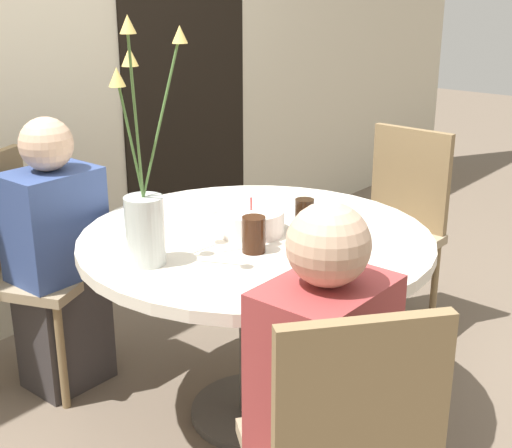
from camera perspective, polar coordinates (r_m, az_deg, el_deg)
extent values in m
plane|color=#6B5B4C|center=(2.80, 0.00, -14.95)|extent=(16.00, 16.00, 0.00)
cube|color=beige|center=(3.30, -18.08, 13.63)|extent=(8.00, 0.05, 2.60)
cube|color=black|center=(3.90, -5.52, 11.14)|extent=(0.90, 0.01, 2.05)
cylinder|color=silver|center=(2.47, 0.00, -1.31)|extent=(1.23, 1.23, 0.04)
cylinder|color=#4C4742|center=(2.61, 0.00, -8.46)|extent=(0.12, 0.12, 0.65)
cylinder|color=#4C4742|center=(2.79, 0.00, -14.69)|extent=(0.49, 0.49, 0.03)
cube|color=#9E896B|center=(2.93, -16.76, -4.10)|extent=(0.52, 0.52, 0.04)
cylinder|color=olive|center=(2.82, -15.27, -10.26)|extent=(0.03, 0.03, 0.43)
cylinder|color=olive|center=(3.07, -11.94, -7.38)|extent=(0.03, 0.03, 0.43)
cylinder|color=olive|center=(3.24, -17.25, -6.40)|extent=(0.03, 0.03, 0.43)
cube|color=olive|center=(1.56, 8.43, -15.09)|extent=(0.32, 0.26, 0.46)
cube|color=#9E896B|center=(3.23, 10.35, -1.34)|extent=(0.41, 0.41, 0.04)
cube|color=olive|center=(3.31, 12.25, 3.56)|extent=(0.05, 0.38, 0.46)
cylinder|color=olive|center=(3.28, 6.00, -5.31)|extent=(0.03, 0.03, 0.43)
cylinder|color=olive|center=(3.11, 11.14, -6.96)|extent=(0.03, 0.03, 0.43)
cylinder|color=olive|center=(3.54, 9.20, -3.54)|extent=(0.03, 0.03, 0.43)
cylinder|color=olive|center=(3.39, 14.07, -4.95)|extent=(0.03, 0.03, 0.43)
cylinder|color=white|center=(2.47, -0.39, 0.21)|extent=(0.23, 0.23, 0.08)
cylinder|color=#E54C4C|center=(2.45, -0.40, 1.64)|extent=(0.01, 0.01, 0.04)
cylinder|color=silver|center=(2.21, -8.86, -0.52)|extent=(0.12, 0.12, 0.22)
cylinder|color=#4C7538|center=(2.17, -9.54, 7.62)|extent=(0.05, 0.09, 0.41)
cone|color=#EFCC66|center=(2.19, -10.08, 13.06)|extent=(0.05, 0.05, 0.06)
cylinder|color=#4C7538|center=(2.05, -9.61, 8.43)|extent=(0.12, 0.11, 0.52)
cone|color=#EFCC66|center=(1.94, -10.31, 15.47)|extent=(0.04, 0.04, 0.05)
cylinder|color=#4C7538|center=(2.13, -10.01, 6.73)|extent=(0.05, 0.04, 0.36)
cone|color=#EFCC66|center=(2.10, -11.08, 11.48)|extent=(0.05, 0.05, 0.05)
cylinder|color=#4C7538|center=(2.14, -7.60, 8.44)|extent=(0.13, 0.07, 0.48)
cone|color=#EFCC66|center=(2.13, -6.12, 14.86)|extent=(0.05, 0.05, 0.05)
cylinder|color=white|center=(2.74, -4.51, 1.32)|extent=(0.17, 0.17, 0.01)
cylinder|color=black|center=(2.51, 3.89, 0.79)|extent=(0.07, 0.07, 0.11)
cylinder|color=#33190C|center=(2.30, -0.18, -0.84)|extent=(0.08, 0.08, 0.12)
cylinder|color=maroon|center=(2.27, 4.61, -1.05)|extent=(0.06, 0.06, 0.13)
cube|color=#383333|center=(2.98, -15.07, -8.12)|extent=(0.31, 0.24, 0.47)
cube|color=#33477F|center=(2.81, -15.85, -0.01)|extent=(0.34, 0.24, 0.42)
sphere|color=#D1A889|center=(2.72, -16.45, 6.15)|extent=(0.20, 0.20, 0.20)
cube|color=#993838|center=(1.78, 5.47, -11.02)|extent=(0.34, 0.24, 0.42)
sphere|color=#D1A889|center=(1.64, 5.81, -1.65)|extent=(0.20, 0.20, 0.20)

